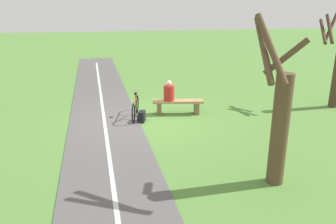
# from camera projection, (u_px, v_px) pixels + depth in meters

# --- Properties ---
(ground_plane) EXTENTS (80.00, 80.00, 0.00)m
(ground_plane) POSITION_uv_depth(u_px,v_px,m) (144.00, 119.00, 11.16)
(ground_plane) COLOR #548438
(paved_path) EXTENTS (2.98, 36.04, 0.02)m
(paved_path) POSITION_uv_depth(u_px,v_px,m) (113.00, 182.00, 7.20)
(paved_path) COLOR #565454
(paved_path) RESTS_ON ground_plane
(path_centre_line) EXTENTS (0.73, 32.00, 0.00)m
(path_centre_line) POSITION_uv_depth(u_px,v_px,m) (113.00, 182.00, 7.19)
(path_centre_line) COLOR silver
(path_centre_line) RESTS_ON paved_path
(bench) EXTENTS (1.80, 0.68, 0.50)m
(bench) POSITION_uv_depth(u_px,v_px,m) (178.00, 105.00, 11.63)
(bench) COLOR #A88456
(bench) RESTS_ON ground_plane
(person_seated) EXTENTS (0.43, 0.43, 0.71)m
(person_seated) POSITION_uv_depth(u_px,v_px,m) (169.00, 92.00, 11.49)
(person_seated) COLOR #B2231E
(person_seated) RESTS_ON bench
(bicycle) EXTENTS (0.43, 1.65, 0.83)m
(bicycle) POSITION_uv_depth(u_px,v_px,m) (135.00, 108.00, 11.27)
(bicycle) COLOR black
(bicycle) RESTS_ON ground_plane
(backpack) EXTENTS (0.31, 0.39, 0.36)m
(backpack) POSITION_uv_depth(u_px,v_px,m) (142.00, 117.00, 10.89)
(backpack) COLOR black
(backpack) RESTS_ON ground_plane
(tree_far_left) EXTENTS (1.20, 1.20, 3.53)m
(tree_far_left) POSITION_uv_depth(u_px,v_px,m) (279.00, 118.00, 6.77)
(tree_far_left) COLOR brown
(tree_far_left) RESTS_ON ground_plane
(tree_far_right) EXTENTS (1.18, 1.36, 3.46)m
(tree_far_right) POSITION_uv_depth(u_px,v_px,m) (336.00, 66.00, 12.14)
(tree_far_right) COLOR #473323
(tree_far_right) RESTS_ON ground_plane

